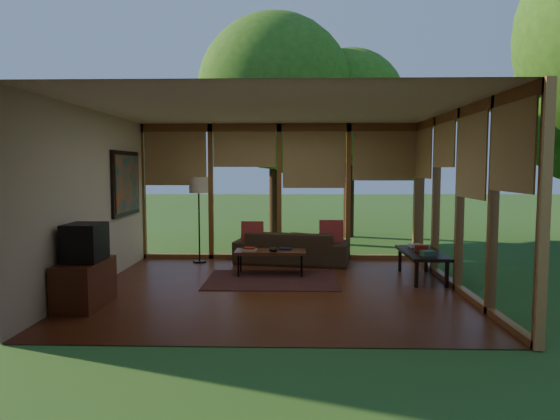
{
  "coord_description": "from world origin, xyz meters",
  "views": [
    {
      "loc": [
        0.29,
        -7.45,
        1.82
      ],
      "look_at": [
        0.06,
        0.7,
        1.14
      ],
      "focal_mm": 32.0,
      "sensor_mm": 36.0,
      "label": 1
    }
  ],
  "objects_px": {
    "sofa": "(292,247)",
    "side_console": "(422,254)",
    "television": "(85,242)",
    "coffee_table": "(270,252)",
    "floor_lamp": "(199,190)",
    "media_cabinet": "(85,284)"
  },
  "relations": [
    {
      "from": "media_cabinet",
      "to": "coffee_table",
      "type": "bearing_deg",
      "value": 39.91
    },
    {
      "from": "floor_lamp",
      "to": "media_cabinet",
      "type": "bearing_deg",
      "value": -106.73
    },
    {
      "from": "television",
      "to": "coffee_table",
      "type": "distance_m",
      "value": 3.1
    },
    {
      "from": "coffee_table",
      "to": "floor_lamp",
      "type": "bearing_deg",
      "value": 141.77
    },
    {
      "from": "sofa",
      "to": "floor_lamp",
      "type": "distance_m",
      "value": 2.1
    },
    {
      "from": "media_cabinet",
      "to": "television",
      "type": "bearing_deg",
      "value": 0.0
    },
    {
      "from": "media_cabinet",
      "to": "floor_lamp",
      "type": "distance_m",
      "value": 3.43
    },
    {
      "from": "sofa",
      "to": "television",
      "type": "bearing_deg",
      "value": 58.17
    },
    {
      "from": "media_cabinet",
      "to": "floor_lamp",
      "type": "bearing_deg",
      "value": 73.27
    },
    {
      "from": "media_cabinet",
      "to": "side_console",
      "type": "xyz_separation_m",
      "value": [
        4.87,
        1.76,
        0.11
      ]
    },
    {
      "from": "sofa",
      "to": "coffee_table",
      "type": "relative_size",
      "value": 1.78
    },
    {
      "from": "sofa",
      "to": "media_cabinet",
      "type": "distance_m",
      "value": 4.08
    },
    {
      "from": "sofa",
      "to": "television",
      "type": "xyz_separation_m",
      "value": [
        -2.7,
        -3.04,
        0.54
      ]
    },
    {
      "from": "sofa",
      "to": "coffee_table",
      "type": "xyz_separation_m",
      "value": [
        -0.36,
        -1.06,
        0.08
      ]
    },
    {
      "from": "media_cabinet",
      "to": "side_console",
      "type": "height_order",
      "value": "media_cabinet"
    },
    {
      "from": "sofa",
      "to": "coffee_table",
      "type": "distance_m",
      "value": 1.12
    },
    {
      "from": "media_cabinet",
      "to": "side_console",
      "type": "bearing_deg",
      "value": 19.82
    },
    {
      "from": "floor_lamp",
      "to": "coffee_table",
      "type": "xyz_separation_m",
      "value": [
        1.43,
        -1.13,
        -1.01
      ]
    },
    {
      "from": "media_cabinet",
      "to": "television",
      "type": "distance_m",
      "value": 0.55
    },
    {
      "from": "floor_lamp",
      "to": "side_console",
      "type": "relative_size",
      "value": 1.18
    },
    {
      "from": "sofa",
      "to": "side_console",
      "type": "bearing_deg",
      "value": 158.85
    },
    {
      "from": "media_cabinet",
      "to": "coffee_table",
      "type": "distance_m",
      "value": 3.09
    }
  ]
}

